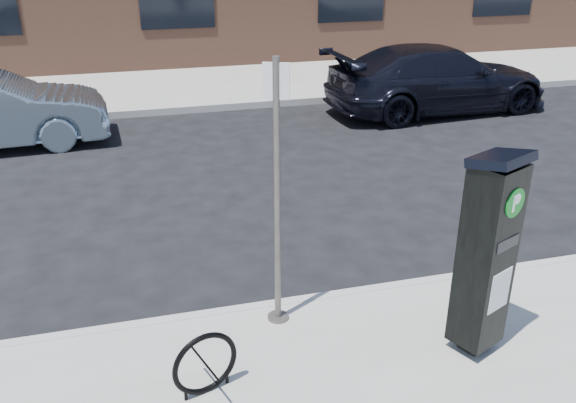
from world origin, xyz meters
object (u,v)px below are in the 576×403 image
object	(u,v)px
sign_pole	(277,201)
bike_rack	(205,364)
car_dark	(438,79)
parking_kiosk	(487,254)

from	to	relation	value
sign_pole	bike_rack	distance (m)	1.61
sign_pole	car_dark	xyz separation A→B (m)	(5.43, 7.05, -0.75)
car_dark	bike_rack	bearing A→B (deg)	137.67
bike_rack	car_dark	world-z (taller)	car_dark
parking_kiosk	bike_rack	distance (m)	2.64
parking_kiosk	car_dark	size ratio (longest dim) A/B	0.40
parking_kiosk	bike_rack	world-z (taller)	parking_kiosk
bike_rack	sign_pole	bearing A→B (deg)	27.74
parking_kiosk	car_dark	world-z (taller)	parking_kiosk
parking_kiosk	bike_rack	bearing A→B (deg)	154.47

